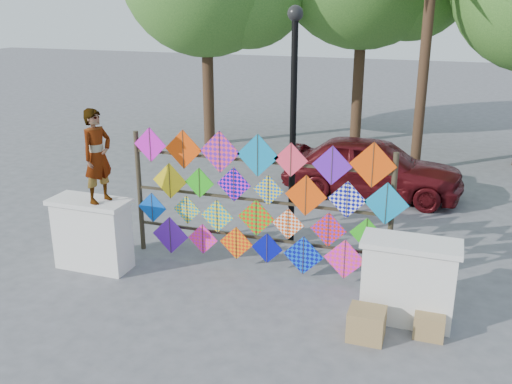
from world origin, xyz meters
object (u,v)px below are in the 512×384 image
(kite_rack, at_px, (261,203))
(sedan, at_px, (372,167))
(lamppost, at_px, (293,107))
(vendor_woman, at_px, (97,156))

(kite_rack, distance_m, sedan, 4.87)
(kite_rack, height_order, lamppost, lamppost)
(vendor_woman, height_order, lamppost, lamppost)
(kite_rack, xyz_separation_m, sedan, (1.26, 4.68, -0.52))
(sedan, height_order, lamppost, lamppost)
(vendor_woman, bearing_deg, kite_rack, -56.09)
(sedan, bearing_deg, vendor_woman, 147.53)
(kite_rack, relative_size, lamppost, 1.10)
(kite_rack, distance_m, lamppost, 1.94)
(lamppost, bearing_deg, kite_rack, -98.89)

